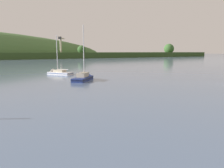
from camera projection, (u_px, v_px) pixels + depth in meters
dockside_crane at (61, 48)px, 208.52m from camera, size 9.68×10.71×20.84m
sailboat_far_left at (84, 78)px, 47.99m from camera, size 7.74×7.63×13.06m
sailboat_outer_reach at (57, 73)px, 60.43m from camera, size 6.40×8.13×12.06m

